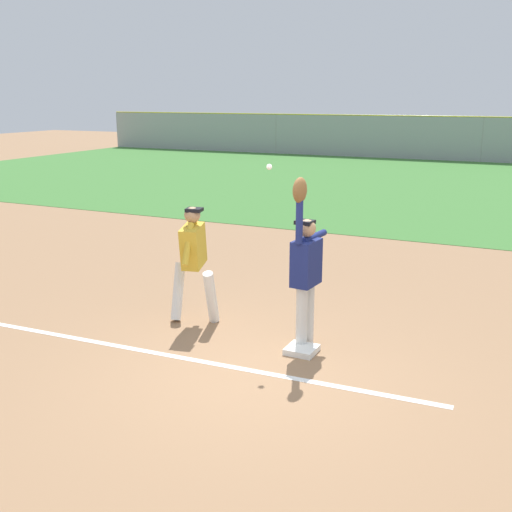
% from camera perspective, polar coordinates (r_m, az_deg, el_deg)
% --- Properties ---
extents(ground_plane, '(81.52, 81.52, 0.00)m').
position_cam_1_polar(ground_plane, '(7.55, 0.28, -10.71)').
color(ground_plane, '#936D4C').
extents(outfield_grass, '(44.79, 19.03, 0.01)m').
position_cam_1_polar(outfield_grass, '(23.80, 17.96, 6.17)').
color(outfield_grass, '#3D7533').
rests_on(outfield_grass, ground_plane).
extents(chalk_foul_line, '(12.00, 0.53, 0.01)m').
position_cam_1_polar(chalk_foul_line, '(9.51, -21.16, -6.24)').
color(chalk_foul_line, white).
rests_on(chalk_foul_line, ground_plane).
extents(first_base, '(0.39, 0.39, 0.08)m').
position_cam_1_polar(first_base, '(8.07, 4.27, -8.69)').
color(first_base, white).
rests_on(first_base, ground_plane).
extents(fielder, '(0.30, 0.90, 2.28)m').
position_cam_1_polar(fielder, '(7.93, 4.62, -0.86)').
color(fielder, silver).
rests_on(fielder, ground_plane).
extents(runner, '(0.82, 0.84, 1.72)m').
position_cam_1_polar(runner, '(8.86, -5.84, -0.05)').
color(runner, white).
rests_on(runner, ground_plane).
extents(baseball, '(0.07, 0.07, 0.07)m').
position_cam_1_polar(baseball, '(7.84, 1.24, 8.28)').
color(baseball, white).
extents(outfield_fence, '(44.87, 0.08, 2.26)m').
position_cam_1_polar(outfield_fence, '(33.11, 20.30, 10.14)').
color(outfield_fence, '#93999E').
rests_on(outfield_fence, ground_plane).
extents(parked_car_black, '(4.52, 2.35, 1.25)m').
position_cam_1_polar(parked_car_black, '(38.72, 7.50, 10.77)').
color(parked_car_black, black).
rests_on(parked_car_black, ground_plane).
extents(parked_car_tan, '(4.58, 2.49, 1.25)m').
position_cam_1_polar(parked_car_tan, '(37.37, 15.68, 10.22)').
color(parked_car_tan, tan).
rests_on(parked_car_tan, ground_plane).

